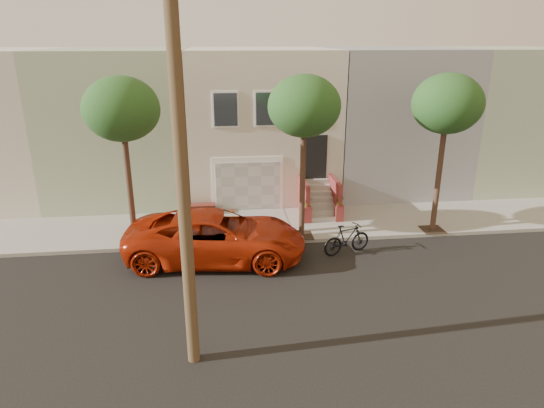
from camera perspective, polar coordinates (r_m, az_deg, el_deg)
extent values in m
plane|color=black|center=(15.52, 2.40, -10.19)|extent=(90.00, 90.00, 0.00)
cube|color=gray|center=(20.26, 0.04, -2.55)|extent=(40.00, 3.70, 0.15)
cube|color=beige|center=(24.93, -1.56, 10.18)|extent=(7.00, 8.00, 7.00)
cube|color=#98AC8B|center=(25.25, -17.33, 9.44)|extent=(6.50, 8.00, 7.00)
cube|color=#909398|center=(26.41, 13.54, 10.19)|extent=(6.50, 8.00, 7.00)
cube|color=#98AC8B|center=(29.27, 25.77, 9.69)|extent=(6.50, 8.00, 7.00)
cube|color=white|center=(21.50, -2.93, 2.49)|extent=(3.20, 0.12, 2.50)
cube|color=#BABAB6|center=(21.47, -2.91, 2.18)|extent=(2.90, 0.06, 2.20)
cube|color=gray|center=(20.15, -2.50, -2.44)|extent=(3.20, 3.70, 0.02)
cube|color=brown|center=(21.50, -8.68, -0.61)|extent=(1.40, 0.45, 0.44)
cube|color=black|center=(21.56, 5.32, 5.64)|extent=(1.00, 0.06, 2.00)
cube|color=#3F4751|center=(20.68, -5.61, 11.26)|extent=(1.00, 0.06, 1.40)
cube|color=white|center=(20.70, -5.62, 11.27)|extent=(1.15, 0.05, 1.55)
cube|color=#3F4751|center=(20.80, -0.55, 11.40)|extent=(1.00, 0.06, 1.40)
cube|color=white|center=(20.82, -0.56, 11.40)|extent=(1.15, 0.05, 1.55)
cube|color=#3F4751|center=(21.06, 4.42, 11.44)|extent=(1.00, 0.06, 1.40)
cube|color=white|center=(21.08, 4.41, 11.45)|extent=(1.15, 0.05, 1.55)
cube|color=gray|center=(20.58, 6.13, -1.78)|extent=(1.20, 0.28, 0.20)
cube|color=gray|center=(20.76, 5.98, -0.99)|extent=(1.20, 0.28, 0.20)
cube|color=gray|center=(20.95, 5.84, -0.21)|extent=(1.20, 0.28, 0.20)
cube|color=gray|center=(21.14, 5.70, 0.55)|extent=(1.20, 0.28, 0.20)
cube|color=gray|center=(21.34, 5.56, 1.30)|extent=(1.20, 0.28, 0.20)
cube|color=gray|center=(21.54, 5.42, 2.04)|extent=(1.20, 0.28, 0.20)
cube|color=gray|center=(21.74, 5.29, 2.76)|extent=(1.20, 0.28, 0.20)
cube|color=maroon|center=(20.98, 3.84, 0.74)|extent=(0.18, 1.96, 1.60)
cube|color=maroon|center=(21.27, 7.55, 0.87)|extent=(0.18, 1.96, 1.60)
cube|color=maroon|center=(20.32, 4.25, -1.26)|extent=(0.35, 0.35, 0.70)
imported|color=#204217|center=(20.12, 4.29, 0.27)|extent=(0.40, 0.35, 0.45)
cube|color=maroon|center=(20.62, 8.08, -1.09)|extent=(0.35, 0.35, 0.70)
imported|color=#204217|center=(20.42, 8.15, 0.42)|extent=(0.41, 0.35, 0.45)
cube|color=#2D2116|center=(19.06, -16.13, -4.58)|extent=(0.90, 0.90, 0.02)
cylinder|color=#3A261A|center=(18.34, -16.74, 1.42)|extent=(0.22, 0.22, 4.20)
ellipsoid|color=#204217|center=(17.67, -17.70, 10.86)|extent=(2.70, 2.57, 2.29)
cube|color=#2D2116|center=(19.05, 3.55, -3.82)|extent=(0.90, 0.90, 0.02)
cylinder|color=#3A261A|center=(18.32, 3.69, 2.21)|extent=(0.22, 0.22, 4.20)
ellipsoid|color=#204217|center=(17.66, 3.91, 11.71)|extent=(2.70, 2.57, 2.29)
cube|color=#2D2116|center=(20.69, 18.74, -2.92)|extent=(0.90, 0.90, 0.02)
cylinder|color=#3A261A|center=(20.03, 19.38, 2.64)|extent=(0.22, 0.22, 4.20)
ellipsoid|color=#204217|center=(19.42, 20.40, 11.27)|extent=(2.70, 2.57, 2.29)
cylinder|color=#4F3A24|center=(10.48, -10.85, 4.33)|extent=(0.30, 0.30, 10.00)
imported|color=#A82209|center=(17.18, -6.73, -3.92)|extent=(6.71, 3.62, 1.79)
imported|color=black|center=(17.85, 9.02, -4.18)|extent=(2.03, 1.12, 1.17)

